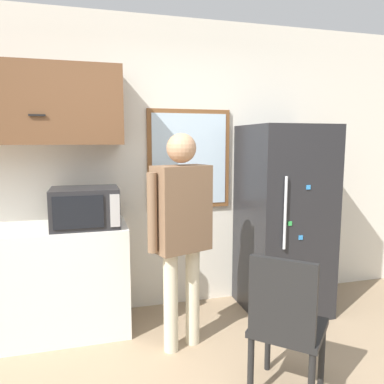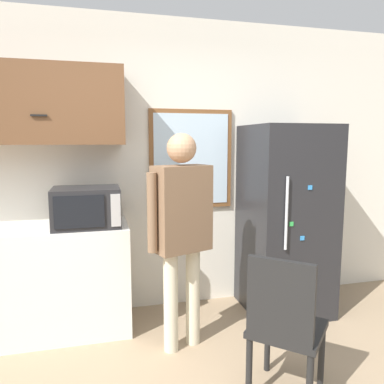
{
  "view_description": "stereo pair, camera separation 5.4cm",
  "coord_description": "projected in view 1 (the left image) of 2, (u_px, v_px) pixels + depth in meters",
  "views": [
    {
      "loc": [
        -0.5,
        -1.5,
        1.59
      ],
      "look_at": [
        0.21,
        1.07,
        1.23
      ],
      "focal_mm": 35.0,
      "sensor_mm": 36.0,
      "label": 1
    },
    {
      "loc": [
        -0.45,
        -1.52,
        1.59
      ],
      "look_at": [
        0.21,
        1.07,
        1.23
      ],
      "focal_mm": 35.0,
      "sensor_mm": 36.0,
      "label": 2
    }
  ],
  "objects": [
    {
      "name": "counter",
      "position": [
        1.0,
        285.0,
        2.97
      ],
      "size": [
        1.99,
        0.58,
        0.9
      ],
      "color": "silver",
      "rests_on": "ground_plane"
    },
    {
      "name": "chair",
      "position": [
        286.0,
        322.0,
        2.25
      ],
      "size": [
        0.59,
        0.59,
        0.93
      ],
      "rotation": [
        0.0,
        0.0,
        2.38
      ],
      "color": "black",
      "rests_on": "ground_plane"
    },
    {
      "name": "person",
      "position": [
        182.0,
        221.0,
        2.79
      ],
      "size": [
        0.54,
        0.35,
        1.65
      ],
      "rotation": [
        0.0,
        0.0,
        0.34
      ],
      "color": "beige",
      "rests_on": "ground_plane"
    },
    {
      "name": "refrigerator",
      "position": [
        283.0,
        219.0,
        3.49
      ],
      "size": [
        0.72,
        0.75,
        1.73
      ],
      "color": "#232326",
      "rests_on": "ground_plane"
    },
    {
      "name": "window",
      "position": [
        189.0,
        159.0,
        3.54
      ],
      "size": [
        0.8,
        0.05,
        0.93
      ],
      "color": "brown"
    },
    {
      "name": "back_wall",
      "position": [
        144.0,
        167.0,
        3.48
      ],
      "size": [
        6.0,
        0.06,
        2.7
      ],
      "color": "silver",
      "rests_on": "ground_plane"
    },
    {
      "name": "microwave",
      "position": [
        85.0,
        207.0,
        3.0
      ],
      "size": [
        0.53,
        0.42,
        0.32
      ],
      "color": "#232326",
      "rests_on": "counter"
    }
  ]
}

